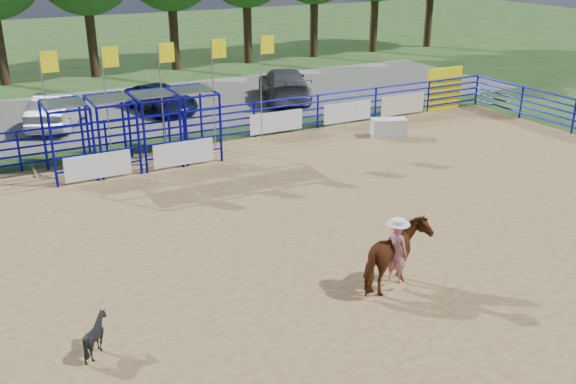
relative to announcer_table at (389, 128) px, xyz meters
The scene contains 11 objects.
ground 10.94m from the announcer_table, 136.59° to the right, with size 120.00×120.00×0.00m, color #355622.
arena_dirt 10.94m from the announcer_table, 136.59° to the right, with size 30.00×20.00×0.02m, color #A38451.
gravel_strip 12.38m from the announcer_table, 129.95° to the left, with size 40.00×10.00×0.01m, color gray.
announcer_table is the anchor object (origin of this frame).
horse_and_rider 12.55m from the announcer_table, 125.48° to the right, with size 2.12×1.55×2.48m.
calf 16.90m from the announcer_table, 145.63° to the right, with size 0.64×0.72×0.79m, color black.
car_b 14.18m from the announcer_table, 145.74° to the left, with size 1.60×4.58×1.51m, color #9C9FA4.
car_c 11.02m from the announcer_table, 129.46° to the left, with size 2.04×4.42×1.23m, color black.
car_d 7.90m from the announcer_table, 95.60° to the left, with size 2.24×5.51×1.60m, color #59595C.
perimeter_fence 10.94m from the announcer_table, 136.59° to the right, with size 30.10×20.10×1.50m.
chute_assembly 9.97m from the announcer_table, behind, with size 19.32×2.41×4.20m.
Camera 1 is at (-7.62, -13.12, 7.57)m, focal length 40.00 mm.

